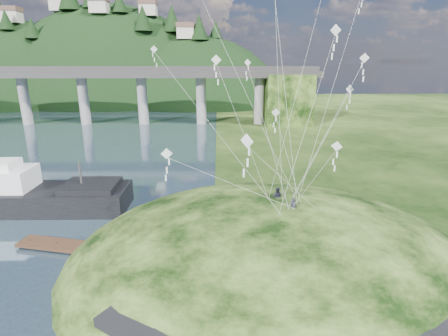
{
  "coord_description": "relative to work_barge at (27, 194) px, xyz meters",
  "views": [
    {
      "loc": [
        3.49,
        -24.05,
        16.19
      ],
      "look_at": [
        4.0,
        6.0,
        7.0
      ],
      "focal_mm": 28.0,
      "sensor_mm": 36.0,
      "label": 1
    }
  ],
  "objects": [
    {
      "name": "bridge",
      "position": [
        -8.33,
        57.04,
        7.8
      ],
      "size": [
        160.0,
        11.0,
        15.0
      ],
      "color": "#2D2B2B",
      "rests_on": "ground"
    },
    {
      "name": "far_ridge",
      "position": [
        -25.45,
        109.14,
        -9.34
      ],
      "size": [
        153.0,
        70.0,
        94.5
      ],
      "color": "black",
      "rests_on": "ground"
    },
    {
      "name": "ground",
      "position": [
        18.13,
        -13.03,
        -1.9
      ],
      "size": [
        320.0,
        320.0,
        0.0
      ],
      "primitive_type": "plane",
      "color": "black",
      "rests_on": "ground"
    },
    {
      "name": "grass_hill",
      "position": [
        26.13,
        -11.03,
        -3.4
      ],
      "size": [
        36.0,
        32.0,
        13.0
      ],
      "color": "black",
      "rests_on": "ground"
    },
    {
      "name": "wooden_dock",
      "position": [
        9.48,
        -9.31,
        -1.52
      ],
      "size": [
        12.32,
        4.51,
        0.87
      ],
      "color": "#352116",
      "rests_on": "ground"
    },
    {
      "name": "kite_swarm",
      "position": [
        26.07,
        -9.1,
        15.35
      ],
      "size": [
        20.13,
        17.63,
        19.43
      ],
      "color": "silver",
      "rests_on": "ground"
    },
    {
      "name": "work_barge",
      "position": [
        0.0,
        0.0,
        0.0
      ],
      "size": [
        21.7,
        5.92,
        7.59
      ],
      "color": "black",
      "rests_on": "ground"
    },
    {
      "name": "kite_flyers",
      "position": [
        26.97,
        -9.55,
        3.91
      ],
      "size": [
        1.77,
        3.16,
        1.76
      ],
      "color": "#252631",
      "rests_on": "ground"
    }
  ]
}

